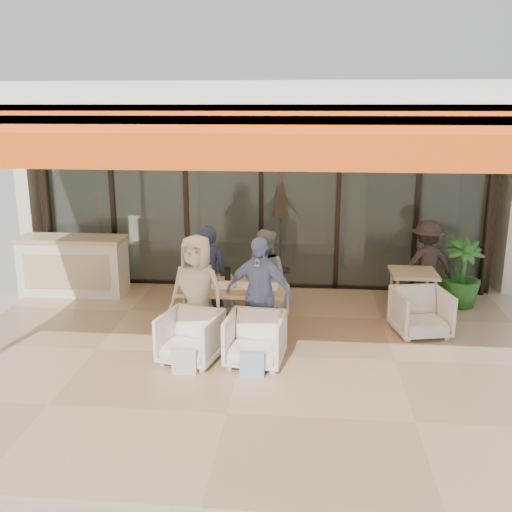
{
  "coord_description": "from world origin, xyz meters",
  "views": [
    {
      "loc": [
        0.82,
        -6.95,
        3.24
      ],
      "look_at": [
        0.1,
        0.9,
        1.15
      ],
      "focal_mm": 40.0,
      "sensor_mm": 36.0,
      "label": 1
    }
  ],
  "objects_px": {
    "diner_navy": "(208,275)",
    "side_chair": "(421,311)",
    "standing_woman": "(426,264)",
    "potted_palm": "(462,273)",
    "chair_far_right": "(266,294)",
    "diner_periwinkle": "(259,294)",
    "dining_table": "(232,289)",
    "side_table": "(413,278)",
    "diner_grey": "(264,278)",
    "chair_far_left": "(214,293)",
    "host_counter": "(73,265)",
    "chair_near_left": "(190,335)",
    "chair_near_right": "(255,337)",
    "diner_cream": "(197,292)"
  },
  "relations": [
    {
      "from": "diner_navy",
      "to": "side_chair",
      "type": "height_order",
      "value": "diner_navy"
    },
    {
      "from": "standing_woman",
      "to": "potted_palm",
      "type": "height_order",
      "value": "standing_woman"
    },
    {
      "from": "chair_far_right",
      "to": "potted_palm",
      "type": "xyz_separation_m",
      "value": [
        3.16,
        0.55,
        0.27
      ]
    },
    {
      "from": "chair_far_right",
      "to": "diner_periwinkle",
      "type": "height_order",
      "value": "diner_periwinkle"
    },
    {
      "from": "diner_periwinkle",
      "to": "standing_woman",
      "type": "height_order",
      "value": "diner_periwinkle"
    },
    {
      "from": "dining_table",
      "to": "diner_periwinkle",
      "type": "xyz_separation_m",
      "value": [
        0.43,
        -0.46,
        0.1
      ]
    },
    {
      "from": "side_table",
      "to": "diner_grey",
      "type": "bearing_deg",
      "value": -167.13
    },
    {
      "from": "chair_far_right",
      "to": "side_chair",
      "type": "height_order",
      "value": "side_chair"
    },
    {
      "from": "dining_table",
      "to": "chair_far_left",
      "type": "height_order",
      "value": "dining_table"
    },
    {
      "from": "dining_table",
      "to": "chair_far_right",
      "type": "distance_m",
      "value": 1.1
    },
    {
      "from": "diner_navy",
      "to": "side_chair",
      "type": "relative_size",
      "value": 2.02
    },
    {
      "from": "chair_far_right",
      "to": "host_counter",
      "type": "bearing_deg",
      "value": -27.65
    },
    {
      "from": "chair_near_left",
      "to": "standing_woman",
      "type": "bearing_deg",
      "value": 49.2
    },
    {
      "from": "chair_near_right",
      "to": "potted_palm",
      "type": "height_order",
      "value": "potted_palm"
    },
    {
      "from": "chair_far_left",
      "to": "diner_navy",
      "type": "relative_size",
      "value": 0.4
    },
    {
      "from": "dining_table",
      "to": "potted_palm",
      "type": "height_order",
      "value": "potted_palm"
    },
    {
      "from": "host_counter",
      "to": "dining_table",
      "type": "height_order",
      "value": "host_counter"
    },
    {
      "from": "diner_periwinkle",
      "to": "host_counter",
      "type": "bearing_deg",
      "value": 162.64
    },
    {
      "from": "chair_far_left",
      "to": "standing_woman",
      "type": "relative_size",
      "value": 0.42
    },
    {
      "from": "side_table",
      "to": "diner_cream",
      "type": "bearing_deg",
      "value": -155.56
    },
    {
      "from": "potted_palm",
      "to": "chair_near_left",
      "type": "bearing_deg",
      "value": -148.51
    },
    {
      "from": "chair_far_left",
      "to": "diner_cream",
      "type": "relative_size",
      "value": 0.39
    },
    {
      "from": "chair_far_left",
      "to": "diner_cream",
      "type": "height_order",
      "value": "diner_cream"
    },
    {
      "from": "potted_palm",
      "to": "chair_far_left",
      "type": "bearing_deg",
      "value": -172.14
    },
    {
      "from": "diner_navy",
      "to": "diner_cream",
      "type": "distance_m",
      "value": 0.9
    },
    {
      "from": "dining_table",
      "to": "standing_woman",
      "type": "height_order",
      "value": "standing_woman"
    },
    {
      "from": "diner_periwinkle",
      "to": "side_table",
      "type": "height_order",
      "value": "diner_periwinkle"
    },
    {
      "from": "diner_periwinkle",
      "to": "side_chair",
      "type": "bearing_deg",
      "value": 29.38
    },
    {
      "from": "chair_far_left",
      "to": "side_table",
      "type": "relative_size",
      "value": 0.82
    },
    {
      "from": "diner_grey",
      "to": "diner_cream",
      "type": "height_order",
      "value": "diner_cream"
    },
    {
      "from": "side_table",
      "to": "chair_near_right",
      "type": "bearing_deg",
      "value": -140.0
    },
    {
      "from": "dining_table",
      "to": "side_chair",
      "type": "relative_size",
      "value": 1.99
    },
    {
      "from": "host_counter",
      "to": "potted_palm",
      "type": "bearing_deg",
      "value": -0.46
    },
    {
      "from": "chair_near_left",
      "to": "diner_periwinkle",
      "type": "bearing_deg",
      "value": 44.48
    },
    {
      "from": "standing_woman",
      "to": "dining_table",
      "type": "bearing_deg",
      "value": 11.05
    },
    {
      "from": "chair_far_left",
      "to": "diner_navy",
      "type": "distance_m",
      "value": 0.68
    },
    {
      "from": "host_counter",
      "to": "diner_cream",
      "type": "distance_m",
      "value": 3.28
    },
    {
      "from": "chair_near_left",
      "to": "standing_woman",
      "type": "relative_size",
      "value": 0.5
    },
    {
      "from": "dining_table",
      "to": "diner_periwinkle",
      "type": "height_order",
      "value": "diner_periwinkle"
    },
    {
      "from": "chair_near_right",
      "to": "diner_periwinkle",
      "type": "xyz_separation_m",
      "value": [
        0.0,
        0.5,
        0.42
      ]
    },
    {
      "from": "host_counter",
      "to": "side_chair",
      "type": "relative_size",
      "value": 2.45
    },
    {
      "from": "diner_navy",
      "to": "side_table",
      "type": "bearing_deg",
      "value": -170.45
    },
    {
      "from": "chair_far_right",
      "to": "diner_navy",
      "type": "xyz_separation_m",
      "value": [
        -0.84,
        -0.5,
        0.45
      ]
    },
    {
      "from": "diner_periwinkle",
      "to": "chair_near_right",
      "type": "bearing_deg",
      "value": -77.0
    },
    {
      "from": "diner_cream",
      "to": "diner_periwinkle",
      "type": "height_order",
      "value": "diner_cream"
    },
    {
      "from": "diner_grey",
      "to": "diner_navy",
      "type": "bearing_deg",
      "value": 13.95
    },
    {
      "from": "chair_near_left",
      "to": "side_chair",
      "type": "xyz_separation_m",
      "value": [
        3.13,
        1.17,
        0.01
      ]
    },
    {
      "from": "diner_periwinkle",
      "to": "potted_palm",
      "type": "height_order",
      "value": "diner_periwinkle"
    },
    {
      "from": "diner_navy",
      "to": "potted_palm",
      "type": "height_order",
      "value": "diner_navy"
    },
    {
      "from": "side_table",
      "to": "standing_woman",
      "type": "bearing_deg",
      "value": 60.97
    }
  ]
}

